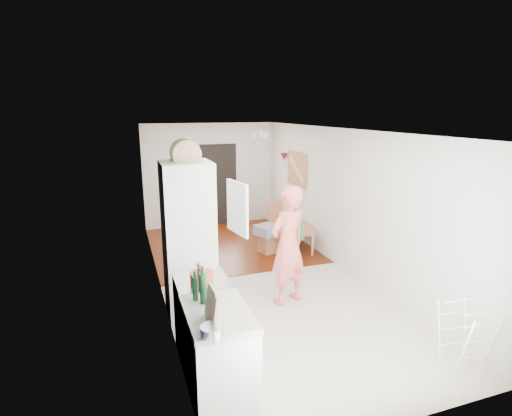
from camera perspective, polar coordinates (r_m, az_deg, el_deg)
room_shell at (r=6.53m, az=0.22°, el=0.07°), size 3.20×7.00×2.50m
floor at (r=6.94m, az=0.21°, el=-10.01°), size 3.20×7.00×0.01m
wood_floor_overlay at (r=8.58m, az=-3.89°, el=-5.21°), size 3.20×3.30×0.01m
sage_wall_panel at (r=4.13m, az=-11.53°, el=0.15°), size 0.02×3.00×1.30m
tile_splashback at (r=3.85m, az=-9.80°, el=-11.89°), size 0.02×1.90×0.50m
doorway_recess at (r=9.91m, az=-5.35°, el=3.31°), size 0.90×0.04×2.00m
base_cabinet at (r=4.25m, az=-5.34°, el=-20.21°), size 0.60×0.90×0.86m
worktop at (r=4.01m, az=-5.49°, el=-14.77°), size 0.62×0.92×0.06m
range_cooker at (r=4.87m, az=-7.54°, el=-15.34°), size 0.60×0.60×0.88m
cooker_top at (r=4.67m, az=-7.72°, el=-10.40°), size 0.60×0.60×0.04m
fridge_housing at (r=5.55m, az=-9.59°, el=-4.54°), size 0.66×0.66×2.15m
fridge_door at (r=5.26m, az=-2.69°, el=0.02°), size 0.14×0.56×0.70m
fridge_interior at (r=5.47m, az=-6.59°, el=0.49°), size 0.02×0.52×0.66m
pinboard at (r=8.79m, az=5.89°, el=5.58°), size 0.03×0.90×0.70m
pinboard_frame at (r=8.78m, az=5.80°, el=5.58°), size 0.00×0.94×0.74m
wall_sconce at (r=9.34m, az=4.01°, el=7.35°), size 0.18×0.18×0.16m
person at (r=5.79m, az=4.63°, el=-3.86°), size 0.90×0.75×2.10m
dining_table at (r=8.41m, az=5.00°, el=-4.17°), size 0.87×1.29×0.41m
dining_chair at (r=8.34m, az=3.68°, el=-2.35°), size 0.52×0.52×0.96m
stool at (r=8.03m, az=1.72°, el=-5.09°), size 0.37×0.37×0.40m
grey_drape at (r=7.90m, az=1.67°, el=-3.17°), size 0.55×0.55×0.19m
drying_rack at (r=5.12m, az=27.71°, el=-16.06°), size 0.42×0.39×0.78m
bread_bin at (r=5.35m, az=-10.09°, el=7.69°), size 0.45×0.43×0.20m
red_casserole at (r=4.50m, az=-7.79°, el=-10.00°), size 0.30×0.30×0.15m
steel_pan at (r=3.58m, az=-6.33°, el=-17.14°), size 0.25×0.25×0.10m
held_bottle at (r=5.69m, az=6.60°, el=-3.33°), size 0.05×0.05×0.25m
bottle_a at (r=4.09m, az=-7.55°, el=-11.32°), size 0.08×0.08×0.32m
bottle_b at (r=4.17m, az=-8.67°, el=-11.29°), size 0.07×0.07×0.25m
bottle_c at (r=4.00m, az=-6.39°, el=-12.83°), size 0.09×0.09×0.20m
pepper_mill_front at (r=4.40m, az=-7.95°, el=-9.94°), size 0.08×0.08×0.24m
pepper_mill_back at (r=4.34m, az=-7.67°, el=-10.39°), size 0.08×0.08×0.23m
chopping_boards at (r=3.70m, az=-6.40°, el=-13.88°), size 0.12×0.25×0.35m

